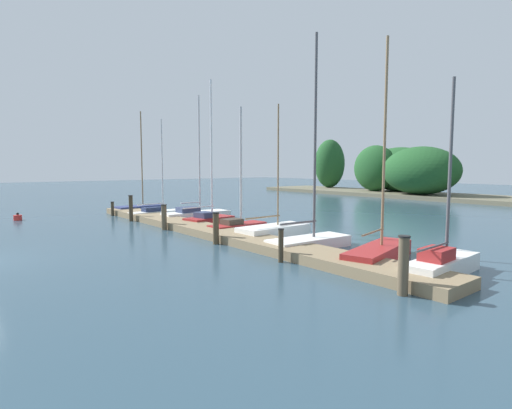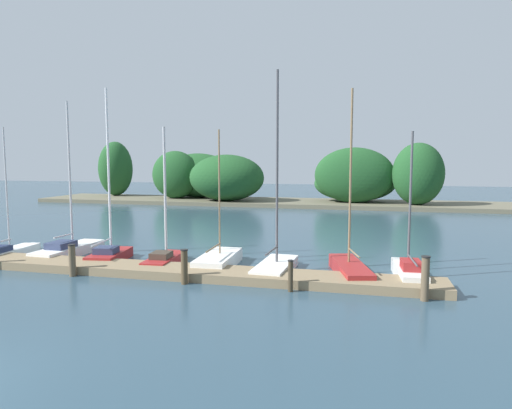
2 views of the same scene
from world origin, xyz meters
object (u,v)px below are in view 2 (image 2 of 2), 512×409
sailboat_6 (276,263)px  mooring_piling_2 (72,260)px  sailboat_7 (349,267)px  sailboat_5 (219,259)px  mooring_piling_3 (184,267)px  mooring_piling_5 (425,278)px  mooring_piling_4 (291,276)px  sailboat_2 (70,248)px  sailboat_8 (409,270)px  sailboat_3 (110,252)px  sailboat_1 (7,252)px  sailboat_4 (165,257)px

sailboat_6 → mooring_piling_2: bearing=110.9°
sailboat_7 → sailboat_5: bearing=73.4°
mooring_piling_3 → mooring_piling_5: mooring_piling_5 is taller
mooring_piling_4 → sailboat_2: bearing=162.9°
sailboat_8 → mooring_piling_2: size_ratio=4.43×
sailboat_3 → sailboat_5: (5.28, 0.22, -0.12)m
sailboat_8 → mooring_piling_3: sailboat_8 is taller
sailboat_5 → mooring_piling_2: sailboat_5 is taller
sailboat_2 → sailboat_6: size_ratio=0.90×
sailboat_2 → sailboat_5: sailboat_2 is taller
mooring_piling_3 → sailboat_6: bearing=40.1°
sailboat_5 → sailboat_8: bearing=-94.6°
sailboat_8 → mooring_piling_3: size_ratio=4.34×
sailboat_1 → sailboat_8: (18.53, 0.30, 0.10)m
sailboat_7 → mooring_piling_2: (-10.94, -2.78, 0.31)m
sailboat_4 → sailboat_8: bearing=-93.9°
sailboat_8 → sailboat_2: bearing=83.0°
sailboat_6 → sailboat_8: (5.30, 0.05, -0.00)m
mooring_piling_4 → sailboat_3: bearing=162.4°
sailboat_3 → sailboat_7: size_ratio=1.05×
sailboat_8 → mooring_piling_4: sailboat_8 is taller
sailboat_5 → mooring_piling_3: 3.07m
sailboat_5 → mooring_piling_4: size_ratio=5.23×
sailboat_3 → mooring_piling_2: size_ratio=6.06×
sailboat_4 → mooring_piling_4: bearing=-117.5°
mooring_piling_3 → sailboat_1: bearing=167.1°
sailboat_2 → sailboat_5: size_ratio=1.25×
mooring_piling_2 → mooring_piling_4: bearing=-0.4°
sailboat_4 → sailboat_5: bearing=-86.1°
sailboat_1 → mooring_piling_3: 10.44m
sailboat_7 → mooring_piling_4: sailboat_7 is taller
sailboat_1 → sailboat_8: sailboat_1 is taller
sailboat_8 → sailboat_3: bearing=85.5°
sailboat_3 → sailboat_8: size_ratio=1.37×
sailboat_1 → mooring_piling_2: 5.78m
sailboat_6 → mooring_piling_3: (-3.05, -2.57, 0.29)m
sailboat_5 → sailboat_1: bearing=92.1°
mooring_piling_2 → mooring_piling_5: (13.51, -0.03, 0.11)m
mooring_piling_3 → mooring_piling_4: bearing=-0.6°
sailboat_5 → mooring_piling_3: bearing=170.8°
sailboat_5 → sailboat_7: 5.67m
sailboat_2 → mooring_piling_3: 8.35m
sailboat_5 → mooring_piling_4: (3.69, -3.06, 0.27)m
sailboat_1 → sailboat_5: bearing=-90.3°
sailboat_4 → mooring_piling_5: 11.03m
sailboat_4 → mooring_piling_2: size_ratio=4.69×
sailboat_3 → sailboat_2: bearing=66.0°
sailboat_1 → sailboat_4: 8.12m
sailboat_7 → sailboat_1: bearing=77.4°
sailboat_1 → mooring_piling_3: (10.17, -2.32, 0.39)m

